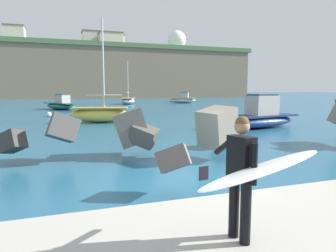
% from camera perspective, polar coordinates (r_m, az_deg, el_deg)
% --- Properties ---
extents(ground_plane, '(400.00, 400.00, 0.00)m').
position_cam_1_polar(ground_plane, '(8.08, 3.46, -10.22)').
color(ground_plane, '#235B7A').
extents(breakwater_jetty, '(32.25, 6.28, 2.26)m').
position_cam_1_polar(breakwater_jetty, '(10.15, 5.51, -0.58)').
color(breakwater_jetty, slate).
rests_on(breakwater_jetty, ground).
extents(surfer_with_board, '(2.12, 1.30, 1.78)m').
position_cam_1_polar(surfer_with_board, '(4.32, 14.81, -8.08)').
color(surfer_with_board, black).
rests_on(surfer_with_board, walkway_path).
extents(boat_near_left, '(3.51, 4.99, 7.00)m').
position_cam_1_polar(boat_near_left, '(49.83, -7.54, 4.74)').
color(boat_near_left, beige).
rests_on(boat_near_left, ground).
extents(boat_near_right, '(4.81, 3.71, 1.95)m').
position_cam_1_polar(boat_near_right, '(53.06, 2.75, 4.99)').
color(boat_near_right, beige).
rests_on(boat_near_right, ground).
extents(boat_mid_centre, '(4.39, 6.06, 1.82)m').
position_cam_1_polar(boat_mid_centre, '(38.31, -19.45, 3.80)').
color(boat_mid_centre, '#1E6656').
rests_on(boat_mid_centre, ground).
extents(boat_mid_right, '(4.54, 2.56, 7.33)m').
position_cam_1_polar(boat_mid_right, '(22.46, -12.67, 2.23)').
color(boat_mid_right, '#EAC64C').
rests_on(boat_mid_right, ground).
extents(boat_far_centre, '(6.34, 3.04, 2.11)m').
position_cam_1_polar(boat_far_centre, '(19.67, 16.44, 1.55)').
color(boat_far_centre, navy).
rests_on(boat_far_centre, ground).
extents(mooring_buoy_inner, '(0.44, 0.44, 0.44)m').
position_cam_1_polar(mooring_buoy_inner, '(28.32, -21.46, 2.04)').
color(mooring_buoy_inner, silver).
rests_on(mooring_buoy_inner, ground).
extents(mooring_buoy_middle, '(0.44, 0.44, 0.44)m').
position_cam_1_polar(mooring_buoy_middle, '(39.18, -20.61, 3.29)').
color(mooring_buoy_middle, silver).
rests_on(mooring_buoy_middle, ground).
extents(headland_bluff, '(85.05, 37.88, 14.82)m').
position_cam_1_polar(headland_bluff, '(101.45, -11.98, 9.59)').
color(headland_bluff, '#847056').
rests_on(headland_bluff, ground).
extents(radar_dome, '(6.85, 6.85, 9.18)m').
position_cam_1_polar(radar_dome, '(116.34, 1.66, 15.37)').
color(radar_dome, silver).
rests_on(radar_dome, headland_bluff).
extents(station_building_west, '(5.56, 5.77, 5.36)m').
position_cam_1_polar(station_building_west, '(99.36, -26.83, 14.93)').
color(station_building_west, beige).
rests_on(station_building_west, headland_bluff).
extents(station_building_central, '(7.04, 6.63, 4.64)m').
position_cam_1_polar(station_building_central, '(97.70, -10.76, 15.46)').
color(station_building_central, beige).
rests_on(station_building_central, headland_bluff).
extents(station_building_east, '(8.01, 6.17, 6.05)m').
position_cam_1_polar(station_building_east, '(104.59, -13.62, 15.21)').
color(station_building_east, beige).
rests_on(station_building_east, headland_bluff).
extents(station_building_annex, '(7.35, 5.99, 4.77)m').
position_cam_1_polar(station_building_annex, '(101.87, -10.46, 15.15)').
color(station_building_annex, silver).
rests_on(station_building_annex, headland_bluff).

